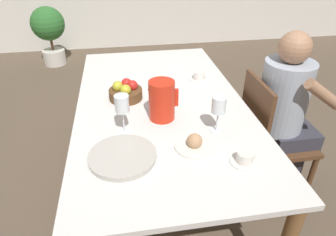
{
  "coord_description": "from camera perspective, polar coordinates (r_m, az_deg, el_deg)",
  "views": [
    {
      "loc": [
        -0.22,
        -1.64,
        1.63
      ],
      "look_at": [
        0.0,
        -0.28,
        0.77
      ],
      "focal_mm": 32.0,
      "sensor_mm": 36.0,
      "label": 1
    }
  ],
  "objects": [
    {
      "name": "bread_plate",
      "position": [
        1.49,
        5.07,
        -4.89
      ],
      "size": [
        0.2,
        0.2,
        0.08
      ],
      "color": "silver",
      "rests_on": "dining_table"
    },
    {
      "name": "ground_plane",
      "position": [
        2.33,
        -1.16,
        -12.63
      ],
      "size": [
        20.0,
        20.0,
        0.0
      ],
      "primitive_type": "plane",
      "color": "brown"
    },
    {
      "name": "chair_person_side",
      "position": [
        2.11,
        18.6,
        -3.33
      ],
      "size": [
        0.42,
        0.42,
        0.88
      ],
      "rotation": [
        0.0,
        0.0,
        -1.57
      ],
      "color": "#51331E",
      "rests_on": "ground_plane"
    },
    {
      "name": "serving_tray",
      "position": [
        1.43,
        -8.65,
        -7.28
      ],
      "size": [
        0.32,
        0.32,
        0.03
      ],
      "color": "#B7B2A8",
      "rests_on": "dining_table"
    },
    {
      "name": "wine_glass_juice",
      "position": [
        1.55,
        9.62,
        2.12
      ],
      "size": [
        0.07,
        0.07,
        0.2
      ],
      "color": "white",
      "rests_on": "dining_table"
    },
    {
      "name": "potted_plant",
      "position": [
        4.57,
        -21.73,
        15.33
      ],
      "size": [
        0.45,
        0.45,
        0.8
      ],
      "color": "beige",
      "rests_on": "ground_plane"
    },
    {
      "name": "teacup_across",
      "position": [
        2.19,
        5.91,
        7.9
      ],
      "size": [
        0.13,
        0.13,
        0.06
      ],
      "color": "silver",
      "rests_on": "dining_table"
    },
    {
      "name": "wine_glass_water",
      "position": [
        1.54,
        -8.76,
        2.4
      ],
      "size": [
        0.07,
        0.07,
        0.22
      ],
      "color": "white",
      "rests_on": "dining_table"
    },
    {
      "name": "fruit_bowl",
      "position": [
        1.92,
        -8.06,
        4.99
      ],
      "size": [
        0.21,
        0.21,
        0.12
      ],
      "color": "brown",
      "rests_on": "dining_table"
    },
    {
      "name": "teacup_near_person",
      "position": [
        1.43,
        14.42,
        -7.45
      ],
      "size": [
        0.13,
        0.13,
        0.06
      ],
      "color": "silver",
      "rests_on": "dining_table"
    },
    {
      "name": "dining_table",
      "position": [
        1.93,
        -1.36,
        1.02
      ],
      "size": [
        1.03,
        1.88,
        0.72
      ],
      "color": "silver",
      "rests_on": "ground_plane"
    },
    {
      "name": "red_pitcher",
      "position": [
        1.66,
        -1.2,
        3.4
      ],
      "size": [
        0.17,
        0.15,
        0.23
      ],
      "color": "red",
      "rests_on": "dining_table"
    },
    {
      "name": "person_seated",
      "position": [
        2.05,
        21.66,
        2.13
      ],
      "size": [
        0.39,
        0.41,
        1.17
      ],
      "rotation": [
        0.0,
        0.0,
        -1.57
      ],
      "color": "#33333D",
      "rests_on": "ground_plane"
    }
  ]
}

